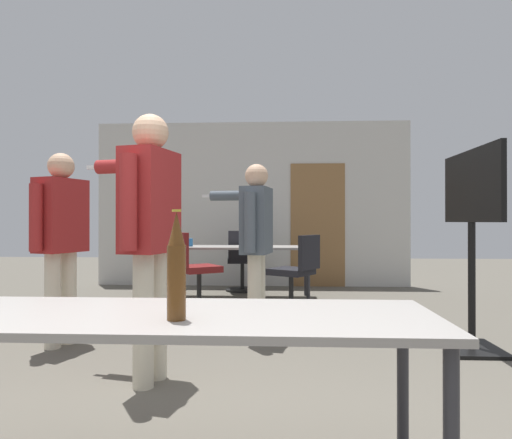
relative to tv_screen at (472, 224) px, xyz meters
name	(u,v)px	position (x,y,z in m)	size (l,w,h in m)	color
back_wall	(254,205)	(-2.05, 3.77, 0.31)	(5.25, 0.12, 2.76)	beige
conference_table_near	(174,331)	(-2.02, -2.19, -0.40)	(1.99, 0.68, 0.73)	gray
conference_table_far	(230,251)	(-2.32, 2.49, -0.39)	(2.30, 0.68, 0.73)	gray
tv_screen	(472,224)	(0.00, 0.00, 0.00)	(0.44, 1.11, 1.68)	black
person_left_plaid	(255,233)	(-1.84, 0.32, -0.09)	(0.72, 0.69, 1.62)	beige
person_far_watching	(60,230)	(-3.53, -0.03, -0.05)	(0.71, 0.79, 1.68)	beige
person_center_tall	(148,220)	(-2.50, -0.89, 0.03)	(0.78, 0.77, 1.80)	beige
office_chair_mid_tucked	(242,263)	(-2.19, 3.10, -0.62)	(0.52, 0.57, 0.94)	black
office_chair_far_left	(193,272)	(-2.69, 1.74, -0.61)	(0.68, 0.66, 0.95)	black
office_chair_side_rolled	(296,274)	(-1.41, 1.76, -0.64)	(0.68, 0.66, 0.92)	black
beer_bottle	(176,268)	(-1.98, -2.31, -0.14)	(0.07, 0.07, 0.39)	#563314
drink_cup	(190,242)	(-2.87, 2.46, -0.28)	(0.07, 0.07, 0.11)	#2866A3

